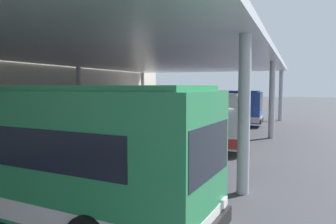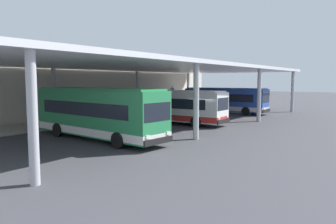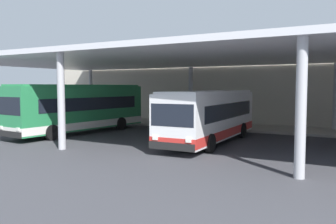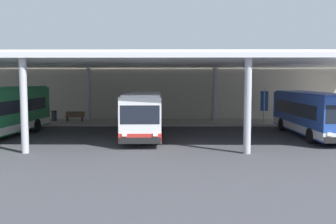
{
  "view_description": "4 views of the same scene",
  "coord_description": "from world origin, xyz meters",
  "px_view_note": "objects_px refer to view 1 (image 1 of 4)",
  "views": [
    {
      "loc": [
        -16.77,
        -4.1,
        3.55
      ],
      "look_at": [
        3.43,
        4.06,
        1.81
      ],
      "focal_mm": 34.29,
      "sensor_mm": 36.0,
      "label": 1
    },
    {
      "loc": [
        -25.64,
        -13.97,
        4.07
      ],
      "look_at": [
        -2.55,
        2.46,
        1.35
      ],
      "focal_mm": 34.95,
      "sensor_mm": 36.0,
      "label": 2
    },
    {
      "loc": [
        8.3,
        -16.14,
        3.43
      ],
      "look_at": [
        -3.18,
        3.98,
        1.75
      ],
      "focal_mm": 37.51,
      "sensor_mm": 36.0,
      "label": 3
    },
    {
      "loc": [
        2.03,
        -22.82,
        4.06
      ],
      "look_at": [
        1.72,
        3.71,
        1.77
      ],
      "focal_mm": 39.68,
      "sensor_mm": 36.0,
      "label": 4
    }
  ],
  "objects_px": {
    "bus_nearest_bay": "(19,148)",
    "bus_second_bay": "(151,119)",
    "bus_middle_bay": "(203,107)",
    "banner_sign": "(129,103)"
  },
  "relations": [
    {
      "from": "bus_nearest_bay",
      "to": "bus_second_bay",
      "type": "relative_size",
      "value": 1.08
    },
    {
      "from": "bus_middle_bay",
      "to": "banner_sign",
      "type": "height_order",
      "value": "banner_sign"
    },
    {
      "from": "bus_nearest_bay",
      "to": "bus_middle_bay",
      "type": "bearing_deg",
      "value": 2.41
    },
    {
      "from": "bus_middle_bay",
      "to": "banner_sign",
      "type": "xyz_separation_m",
      "value": [
        -1.68,
        6.94,
        0.32
      ]
    },
    {
      "from": "banner_sign",
      "to": "bus_middle_bay",
      "type": "bearing_deg",
      "value": -76.41
    },
    {
      "from": "bus_nearest_bay",
      "to": "bus_second_bay",
      "type": "height_order",
      "value": "bus_nearest_bay"
    },
    {
      "from": "bus_middle_bay",
      "to": "bus_nearest_bay",
      "type": "bearing_deg",
      "value": -177.59
    },
    {
      "from": "banner_sign",
      "to": "bus_second_bay",
      "type": "bearing_deg",
      "value": -145.27
    },
    {
      "from": "bus_second_bay",
      "to": "bus_middle_bay",
      "type": "distance_m",
      "value": 12.12
    },
    {
      "from": "bus_nearest_bay",
      "to": "banner_sign",
      "type": "bearing_deg",
      "value": 20.99
    }
  ]
}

